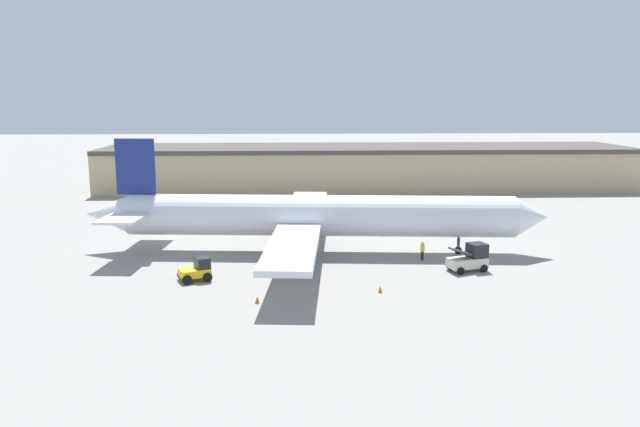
{
  "coord_description": "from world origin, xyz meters",
  "views": [
    {
      "loc": [
        -2.47,
        -59.55,
        15.11
      ],
      "look_at": [
        0.0,
        0.0,
        3.92
      ],
      "focal_mm": 35.0,
      "sensor_mm": 36.0,
      "label": 1
    }
  ],
  "objects_px": {
    "safety_cone_near": "(257,300)",
    "safety_cone_far": "(380,289)",
    "airplane": "(310,216)",
    "baggage_tug": "(197,270)",
    "belt_loader_truck": "(470,258)",
    "ground_crew_worker": "(422,250)"
  },
  "relations": [
    {
      "from": "safety_cone_near",
      "to": "safety_cone_far",
      "type": "distance_m",
      "value": 9.73
    },
    {
      "from": "airplane",
      "to": "baggage_tug",
      "type": "relative_size",
      "value": 14.8
    },
    {
      "from": "belt_loader_truck",
      "to": "safety_cone_far",
      "type": "xyz_separation_m",
      "value": [
        -8.76,
        -5.94,
        -0.84
      ]
    },
    {
      "from": "safety_cone_far",
      "to": "ground_crew_worker",
      "type": "bearing_deg",
      "value": 61.31
    },
    {
      "from": "belt_loader_truck",
      "to": "airplane",
      "type": "bearing_deg",
      "value": 135.63
    },
    {
      "from": "safety_cone_far",
      "to": "airplane",
      "type": "bearing_deg",
      "value": 111.5
    },
    {
      "from": "ground_crew_worker",
      "to": "baggage_tug",
      "type": "distance_m",
      "value": 20.93
    },
    {
      "from": "baggage_tug",
      "to": "belt_loader_truck",
      "type": "bearing_deg",
      "value": -19.33
    },
    {
      "from": "ground_crew_worker",
      "to": "safety_cone_near",
      "type": "distance_m",
      "value": 18.97
    },
    {
      "from": "baggage_tug",
      "to": "belt_loader_truck",
      "type": "xyz_separation_m",
      "value": [
        23.6,
        1.98,
        0.21
      ]
    },
    {
      "from": "ground_crew_worker",
      "to": "safety_cone_far",
      "type": "relative_size",
      "value": 3.18
    },
    {
      "from": "ground_crew_worker",
      "to": "safety_cone_far",
      "type": "height_order",
      "value": "ground_crew_worker"
    },
    {
      "from": "airplane",
      "to": "belt_loader_truck",
      "type": "relative_size",
      "value": 12.13
    },
    {
      "from": "belt_loader_truck",
      "to": "safety_cone_far",
      "type": "height_order",
      "value": "belt_loader_truck"
    },
    {
      "from": "airplane",
      "to": "belt_loader_truck",
      "type": "height_order",
      "value": "airplane"
    },
    {
      "from": "baggage_tug",
      "to": "ground_crew_worker",
      "type": "bearing_deg",
      "value": -8.27
    },
    {
      "from": "airplane",
      "to": "ground_crew_worker",
      "type": "distance_m",
      "value": 11.28
    },
    {
      "from": "belt_loader_truck",
      "to": "safety_cone_near",
      "type": "xyz_separation_m",
      "value": [
        -18.24,
        -8.14,
        -0.84
      ]
    },
    {
      "from": "airplane",
      "to": "ground_crew_worker",
      "type": "bearing_deg",
      "value": -13.24
    },
    {
      "from": "safety_cone_near",
      "to": "baggage_tug",
      "type": "bearing_deg",
      "value": 131.04
    },
    {
      "from": "airplane",
      "to": "baggage_tug",
      "type": "height_order",
      "value": "airplane"
    },
    {
      "from": "airplane",
      "to": "belt_loader_truck",
      "type": "xyz_separation_m",
      "value": [
        13.89,
        -7.09,
        -2.53
      ]
    }
  ]
}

